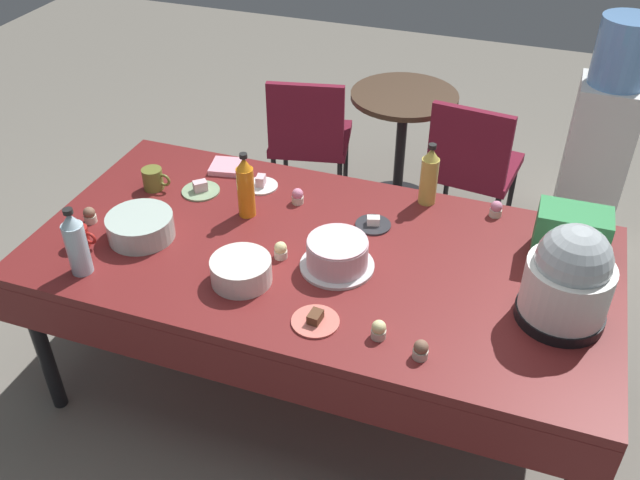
# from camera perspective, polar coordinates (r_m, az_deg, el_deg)

# --- Properties ---
(ground) EXTENTS (9.00, 9.00, 0.00)m
(ground) POSITION_cam_1_polar(r_m,az_deg,el_deg) (3.14, 0.00, -11.84)
(ground) COLOR slate
(potluck_table) EXTENTS (2.20, 1.10, 0.75)m
(potluck_table) POSITION_cam_1_polar(r_m,az_deg,el_deg) (2.66, 0.00, -1.94)
(potluck_table) COLOR maroon
(potluck_table) RESTS_ON ground
(frosted_layer_cake) EXTENTS (0.28, 0.28, 0.12)m
(frosted_layer_cake) POSITION_cam_1_polar(r_m,az_deg,el_deg) (2.51, 1.43, -1.20)
(frosted_layer_cake) COLOR silver
(frosted_layer_cake) RESTS_ON potluck_table
(slow_cooker) EXTENTS (0.29, 0.29, 0.36)m
(slow_cooker) POSITION_cam_1_polar(r_m,az_deg,el_deg) (2.37, 19.79, -3.05)
(slow_cooker) COLOR black
(slow_cooker) RESTS_ON potluck_table
(glass_salad_bowl) EXTENTS (0.26, 0.26, 0.09)m
(glass_salad_bowl) POSITION_cam_1_polar(r_m,az_deg,el_deg) (2.76, -14.55, 1.07)
(glass_salad_bowl) COLOR #B2C6BC
(glass_salad_bowl) RESTS_ON potluck_table
(ceramic_snack_bowl) EXTENTS (0.22, 0.22, 0.09)m
(ceramic_snack_bowl) POSITION_cam_1_polar(r_m,az_deg,el_deg) (2.47, -6.51, -2.52)
(ceramic_snack_bowl) COLOR silver
(ceramic_snack_bowl) RESTS_ON potluck_table
(dessert_plate_coral) EXTENTS (0.16, 0.16, 0.04)m
(dessert_plate_coral) POSITION_cam_1_polar(r_m,az_deg,el_deg) (2.32, -0.39, -6.62)
(dessert_plate_coral) COLOR #E07266
(dessert_plate_coral) RESTS_ON potluck_table
(dessert_plate_white) EXTENTS (0.15, 0.15, 0.05)m
(dessert_plate_white) POSITION_cam_1_polar(r_m,az_deg,el_deg) (3.01, -4.88, 4.60)
(dessert_plate_white) COLOR white
(dessert_plate_white) RESTS_ON potluck_table
(dessert_plate_sage) EXTENTS (0.16, 0.16, 0.05)m
(dessert_plate_sage) POSITION_cam_1_polar(r_m,az_deg,el_deg) (3.00, -9.80, 4.13)
(dessert_plate_sage) COLOR #8CA87F
(dessert_plate_sage) RESTS_ON potluck_table
(dessert_plate_charcoal) EXTENTS (0.14, 0.14, 0.04)m
(dessert_plate_charcoal) POSITION_cam_1_polar(r_m,az_deg,el_deg) (2.76, 4.40, 1.35)
(dessert_plate_charcoal) COLOR #2D2D33
(dessert_plate_charcoal) RESTS_ON potluck_table
(cupcake_lemon) EXTENTS (0.05, 0.05, 0.07)m
(cupcake_lemon) POSITION_cam_1_polar(r_m,az_deg,el_deg) (2.91, -18.43, 1.95)
(cupcake_lemon) COLOR beige
(cupcake_lemon) RESTS_ON potluck_table
(cupcake_cocoa) EXTENTS (0.05, 0.05, 0.07)m
(cupcake_cocoa) POSITION_cam_1_polar(r_m,az_deg,el_deg) (2.26, 4.85, -7.37)
(cupcake_cocoa) COLOR beige
(cupcake_cocoa) RESTS_ON potluck_table
(cupcake_berry) EXTENTS (0.05, 0.05, 0.07)m
(cupcake_berry) POSITION_cam_1_polar(r_m,az_deg,el_deg) (2.58, -3.26, -0.85)
(cupcake_berry) COLOR beige
(cupcake_berry) RESTS_ON potluck_table
(cupcake_vanilla) EXTENTS (0.05, 0.05, 0.07)m
(cupcake_vanilla) POSITION_cam_1_polar(r_m,az_deg,el_deg) (2.88, -1.86, 3.62)
(cupcake_vanilla) COLOR beige
(cupcake_vanilla) RESTS_ON potluck_table
(cupcake_rose) EXTENTS (0.05, 0.05, 0.07)m
(cupcake_rose) POSITION_cam_1_polar(r_m,az_deg,el_deg) (2.21, 8.29, -8.93)
(cupcake_rose) COLOR beige
(cupcake_rose) RESTS_ON potluck_table
(cupcake_mint) EXTENTS (0.05, 0.05, 0.07)m
(cupcake_mint) POSITION_cam_1_polar(r_m,az_deg,el_deg) (2.89, 14.29, 2.49)
(cupcake_mint) COLOR beige
(cupcake_mint) RESTS_ON potluck_table
(soda_bottle_water) EXTENTS (0.08, 0.08, 0.27)m
(soda_bottle_water) POSITION_cam_1_polar(r_m,az_deg,el_deg) (2.60, -19.44, -0.27)
(soda_bottle_water) COLOR silver
(soda_bottle_water) RESTS_ON potluck_table
(soda_bottle_orange_juice) EXTENTS (0.07, 0.07, 0.28)m
(soda_bottle_orange_juice) POSITION_cam_1_polar(r_m,az_deg,el_deg) (2.77, -6.14, 4.35)
(soda_bottle_orange_juice) COLOR orange
(soda_bottle_orange_juice) RESTS_ON potluck_table
(soda_bottle_ginger_ale) EXTENTS (0.07, 0.07, 0.27)m
(soda_bottle_ginger_ale) POSITION_cam_1_polar(r_m,az_deg,el_deg) (2.87, 8.97, 5.22)
(soda_bottle_ginger_ale) COLOR gold
(soda_bottle_ginger_ale) RESTS_ON potluck_table
(coffee_mug_olive) EXTENTS (0.13, 0.09, 0.09)m
(coffee_mug_olive) POSITION_cam_1_polar(r_m,az_deg,el_deg) (3.05, -13.55, 4.91)
(coffee_mug_olive) COLOR olive
(coffee_mug_olive) RESTS_ON potluck_table
(coffee_mug_red) EXTENTS (0.11, 0.07, 0.08)m
(coffee_mug_red) POSITION_cam_1_polar(r_m,az_deg,el_deg) (2.78, -19.13, 0.26)
(coffee_mug_red) COLOR #B2231E
(coffee_mug_red) RESTS_ON potluck_table
(soda_carton) EXTENTS (0.26, 0.16, 0.20)m
(soda_carton) POSITION_cam_1_polar(r_m,az_deg,el_deg) (2.70, 19.96, 0.43)
(soda_carton) COLOR #338C4C
(soda_carton) RESTS_ON potluck_table
(paper_napkin_stack) EXTENTS (0.16, 0.16, 0.02)m
(paper_napkin_stack) POSITION_cam_1_polar(r_m,az_deg,el_deg) (3.15, -7.67, 6.01)
(paper_napkin_stack) COLOR pink
(paper_napkin_stack) RESTS_ON potluck_table
(maroon_chair_left) EXTENTS (0.52, 0.52, 0.85)m
(maroon_chair_left) POSITION_cam_1_polar(r_m,az_deg,el_deg) (3.97, -0.90, 8.67)
(maroon_chair_left) COLOR maroon
(maroon_chair_left) RESTS_ON ground
(maroon_chair_right) EXTENTS (0.49, 0.49, 0.85)m
(maroon_chair_right) POSITION_cam_1_polar(r_m,az_deg,el_deg) (3.79, 12.42, 6.29)
(maroon_chair_right) COLOR maroon
(maroon_chair_right) RESTS_ON ground
(round_cafe_table) EXTENTS (0.60, 0.60, 0.72)m
(round_cafe_table) POSITION_cam_1_polar(r_m,az_deg,el_deg) (4.04, 6.75, 9.02)
(round_cafe_table) COLOR #473323
(round_cafe_table) RESTS_ON ground
(water_cooler) EXTENTS (0.32, 0.32, 1.24)m
(water_cooler) POSITION_cam_1_polar(r_m,az_deg,el_deg) (4.01, 22.08, 7.74)
(water_cooler) COLOR silver
(water_cooler) RESTS_ON ground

